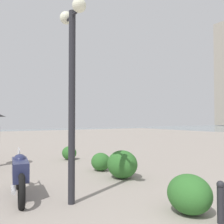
{
  "coord_description": "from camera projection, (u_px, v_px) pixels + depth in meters",
  "views": [
    {
      "loc": [
        -0.57,
        2.9,
        1.73
      ],
      "look_at": [
        9.64,
        -3.41,
        2.07
      ],
      "focal_mm": 39.17,
      "sensor_mm": 36.0,
      "label": 1
    }
  ],
  "objects": [
    {
      "name": "shrub_round",
      "position": [
        69.0,
        153.0,
        10.4
      ],
      "size": [
        0.67,
        0.6,
        0.57
      ],
      "color": "#2D6628",
      "rests_on": "ground"
    },
    {
      "name": "lamppost",
      "position": [
        72.0,
        71.0,
        5.05
      ],
      "size": [
        0.98,
        0.28,
        4.1
      ],
      "color": "#232328",
      "rests_on": "ground"
    },
    {
      "name": "motorcycle",
      "position": [
        20.0,
        174.0,
        5.45
      ],
      "size": [
        2.16,
        0.53,
        1.06
      ],
      "color": "black",
      "rests_on": "ground"
    },
    {
      "name": "bollard_mid",
      "position": [
        221.0,
        201.0,
        4.05
      ],
      "size": [
        0.13,
        0.13,
        0.7
      ],
      "color": "#232328",
      "rests_on": "ground"
    },
    {
      "name": "shrub_tall",
      "position": [
        122.0,
        164.0,
        7.14
      ],
      "size": [
        0.95,
        0.86,
        0.81
      ],
      "color": "#2D6628",
      "rests_on": "ground"
    },
    {
      "name": "shrub_wide",
      "position": [
        189.0,
        194.0,
        4.46
      ],
      "size": [
        0.84,
        0.76,
        0.72
      ],
      "color": "#2D6628",
      "rests_on": "ground"
    },
    {
      "name": "shrub_low",
      "position": [
        101.0,
        162.0,
        8.18
      ],
      "size": [
        0.7,
        0.63,
        0.59
      ],
      "color": "#2D6628",
      "rests_on": "ground"
    }
  ]
}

